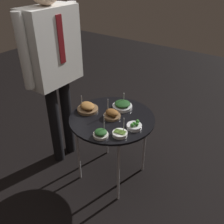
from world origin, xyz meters
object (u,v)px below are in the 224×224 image
bowl_roast_back_left (88,108)px  bowl_spinach_near_rim (122,105)px  bowl_roast_mid_right (112,114)px  serving_cart (112,121)px  bowl_spinach_far_rim (101,133)px  waiter_figure (53,56)px  bowl_broccoli_front_center (134,126)px  bowl_asparagus_front_right (120,133)px

bowl_roast_back_left → bowl_spinach_near_rim: (0.20, -0.22, -0.00)m
bowl_roast_mid_right → serving_cart: bearing=-47.5°
bowl_spinach_far_rim → bowl_roast_mid_right: size_ratio=1.11×
serving_cart → bowl_roast_mid_right: bearing=132.5°
serving_cart → waiter_figure: waiter_figure is taller
bowl_spinach_near_rim → bowl_roast_back_left: bearing=132.9°
bowl_broccoli_front_center → waiter_figure: bearing=91.8°
bowl_spinach_far_rim → bowl_spinach_near_rim: bearing=12.1°
bowl_spinach_near_rim → bowl_asparagus_front_right: (-0.34, -0.20, -0.01)m
serving_cart → bowl_roast_back_left: (-0.03, 0.23, 0.07)m
bowl_broccoli_front_center → waiter_figure: 0.89m
bowl_spinach_far_rim → bowl_asparagus_front_right: bearing=-49.9°
bowl_spinach_far_rim → bowl_roast_mid_right: bearing=18.1°
serving_cart → bowl_roast_mid_right: 0.07m
bowl_spinach_far_rim → bowl_broccoli_front_center: bowl_spinach_far_rim is taller
bowl_spinach_far_rim → bowl_asparagus_front_right: 0.14m
bowl_spinach_far_rim → bowl_asparagus_front_right: bowl_spinach_far_rim is taller
serving_cart → bowl_roast_back_left: 0.24m
bowl_spinach_far_rim → bowl_roast_mid_right: (0.25, 0.08, 0.00)m
serving_cart → bowl_broccoli_front_center: bearing=-97.0°
bowl_spinach_far_rim → waiter_figure: size_ratio=0.10×
bowl_roast_back_left → bowl_spinach_near_rim: 0.30m
bowl_roast_mid_right → bowl_roast_back_left: 0.23m
bowl_spinach_near_rim → waiter_figure: (-0.22, 0.55, 0.39)m
bowl_broccoli_front_center → bowl_spinach_near_rim: (0.20, 0.24, 0.01)m
bowl_roast_back_left → bowl_asparagus_front_right: 0.44m
bowl_roast_mid_right → bowl_broccoli_front_center: bowl_roast_mid_right is taller
bowl_spinach_near_rim → bowl_roast_mid_right: bearing=-177.2°
bowl_spinach_far_rim → bowl_spinach_near_rim: size_ratio=1.01×
serving_cart → bowl_broccoli_front_center: size_ratio=6.01×
bowl_broccoli_front_center → bowl_spinach_near_rim: bearing=50.4°
bowl_roast_mid_right → bowl_asparagus_front_right: bowl_roast_mid_right is taller
bowl_roast_mid_right → bowl_asparagus_front_right: bearing=-130.6°
bowl_spinach_near_rim → bowl_asparagus_front_right: 0.39m
serving_cart → bowl_asparagus_front_right: 0.26m
bowl_spinach_far_rim → waiter_figure: bearing=72.4°
serving_cart → bowl_spinach_far_rim: bearing=-162.5°
bowl_roast_mid_right → bowl_spinach_near_rim: 0.17m
bowl_roast_back_left → bowl_spinach_near_rim: bowl_roast_back_left is taller
waiter_figure → bowl_roast_back_left: bearing=-86.7°
serving_cart → bowl_spinach_far_rim: bowl_spinach_far_rim is taller
bowl_spinach_far_rim → bowl_roast_back_left: (0.22, 0.31, 0.00)m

